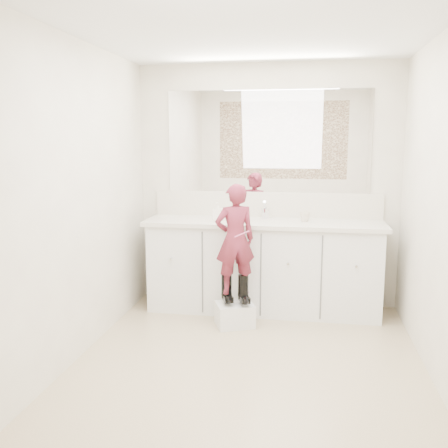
# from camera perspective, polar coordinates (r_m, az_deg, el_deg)

# --- Properties ---
(floor) EXTENTS (3.00, 3.00, 0.00)m
(floor) POSITION_cam_1_polar(r_m,az_deg,el_deg) (3.89, 2.78, -15.59)
(floor) COLOR #977F63
(floor) RESTS_ON ground
(ceiling) EXTENTS (3.00, 3.00, 0.00)m
(ceiling) POSITION_cam_1_polar(r_m,az_deg,el_deg) (3.60, 3.11, 21.48)
(ceiling) COLOR white
(ceiling) RESTS_ON wall_back
(wall_back) EXTENTS (2.60, 0.00, 2.60)m
(wall_back) POSITION_cam_1_polar(r_m,az_deg,el_deg) (5.04, 4.91, 4.35)
(wall_back) COLOR beige
(wall_back) RESTS_ON floor
(wall_front) EXTENTS (2.60, 0.00, 2.60)m
(wall_front) POSITION_cam_1_polar(r_m,az_deg,el_deg) (2.09, -1.84, -3.00)
(wall_front) COLOR beige
(wall_front) RESTS_ON floor
(wall_left) EXTENTS (0.00, 3.00, 3.00)m
(wall_left) POSITION_cam_1_polar(r_m,az_deg,el_deg) (3.92, -16.31, 2.52)
(wall_left) COLOR beige
(wall_left) RESTS_ON floor
(wall_right) EXTENTS (0.00, 3.00, 3.00)m
(wall_right) POSITION_cam_1_polar(r_m,az_deg,el_deg) (3.64, 23.70, 1.58)
(wall_right) COLOR beige
(wall_right) RESTS_ON floor
(vanity_cabinet) EXTENTS (2.20, 0.55, 0.85)m
(vanity_cabinet) POSITION_cam_1_polar(r_m,az_deg,el_deg) (4.90, 4.52, -5.00)
(vanity_cabinet) COLOR silver
(vanity_cabinet) RESTS_ON floor
(countertop) EXTENTS (2.28, 0.58, 0.04)m
(countertop) POSITION_cam_1_polar(r_m,az_deg,el_deg) (4.79, 4.57, 0.11)
(countertop) COLOR beige
(countertop) RESTS_ON vanity_cabinet
(backsplash) EXTENTS (2.28, 0.03, 0.25)m
(backsplash) POSITION_cam_1_polar(r_m,az_deg,el_deg) (5.04, 4.87, 2.24)
(backsplash) COLOR beige
(backsplash) RESTS_ON countertop
(mirror) EXTENTS (2.00, 0.02, 1.00)m
(mirror) POSITION_cam_1_polar(r_m,az_deg,el_deg) (5.01, 4.98, 9.36)
(mirror) COLOR white
(mirror) RESTS_ON wall_back
(dot_panel) EXTENTS (2.00, 0.01, 1.20)m
(dot_panel) POSITION_cam_1_polar(r_m,az_deg,el_deg) (2.05, -1.85, 9.42)
(dot_panel) COLOR #472819
(dot_panel) RESTS_ON wall_front
(faucet) EXTENTS (0.08, 0.08, 0.10)m
(faucet) POSITION_cam_1_polar(r_m,az_deg,el_deg) (4.95, 4.75, 1.22)
(faucet) COLOR silver
(faucet) RESTS_ON countertop
(cup) EXTENTS (0.10, 0.10, 0.10)m
(cup) POSITION_cam_1_polar(r_m,az_deg,el_deg) (4.81, 9.22, 0.87)
(cup) COLOR beige
(cup) RESTS_ON countertop
(soap_bottle) EXTENTS (0.09, 0.09, 0.18)m
(soap_bottle) POSITION_cam_1_polar(r_m,az_deg,el_deg) (4.78, -0.74, 1.43)
(soap_bottle) COLOR white
(soap_bottle) RESTS_ON countertop
(step_stool) EXTENTS (0.40, 0.37, 0.21)m
(step_stool) POSITION_cam_1_polar(r_m,az_deg,el_deg) (4.56, 1.22, -10.31)
(step_stool) COLOR silver
(step_stool) RESTS_ON floor
(boot_left) EXTENTS (0.16, 0.20, 0.27)m
(boot_left) POSITION_cam_1_polar(r_m,az_deg,el_deg) (4.50, 0.29, -7.40)
(boot_left) COLOR black
(boot_left) RESTS_ON step_stool
(boot_right) EXTENTS (0.16, 0.20, 0.27)m
(boot_right) POSITION_cam_1_polar(r_m,az_deg,el_deg) (4.48, 2.20, -7.49)
(boot_right) COLOR black
(boot_right) RESTS_ON step_stool
(toddler) EXTENTS (0.42, 0.35, 0.98)m
(toddler) POSITION_cam_1_polar(r_m,az_deg,el_deg) (4.38, 1.26, -1.75)
(toddler) COLOR #B4374D
(toddler) RESTS_ON step_stool
(toothbrush) EXTENTS (0.13, 0.06, 0.06)m
(toothbrush) POSITION_cam_1_polar(r_m,az_deg,el_deg) (4.30, 2.07, -1.15)
(toothbrush) COLOR #CC4F7E
(toothbrush) RESTS_ON toddler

